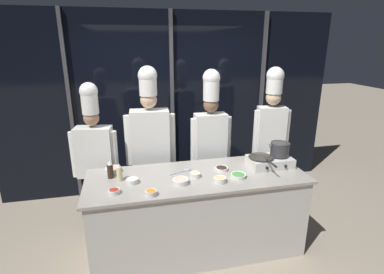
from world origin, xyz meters
The scene contains 22 objects.
ground_plane centered at (0.00, 0.00, 0.00)m, with size 24.00×24.00×0.00m, color gray.
window_wall_back centered at (0.00, 1.62, 1.35)m, with size 5.11×0.09×2.70m.
demo_counter centered at (0.00, 0.00, 0.46)m, with size 2.32×0.84×0.91m.
portable_stove centered at (0.86, 0.06, 0.97)m, with size 0.48×0.32×0.12m.
frying_pan centered at (0.75, 0.05, 1.05)m, with size 0.28×0.49×0.04m.
stock_pot centered at (0.97, 0.06, 1.11)m, with size 0.24×0.21×0.15m.
squeeze_bottle_soy centered at (-0.89, 0.14, 1.00)m, with size 0.06×0.06×0.19m.
squeeze_bottle_oil centered at (-0.80, 0.05, 1.00)m, with size 0.06×0.06×0.19m.
prep_bowl_rice centered at (-0.68, -0.03, 0.94)m, with size 0.12×0.12×0.05m.
prep_bowl_soy_glaze centered at (0.29, 0.07, 0.93)m, with size 0.15×0.15×0.04m.
prep_bowl_noodles centered at (-0.03, -0.04, 0.94)m, with size 0.11×0.11×0.05m.
prep_bowl_chili_flakes centered at (-0.85, -0.22, 0.94)m, with size 0.11×0.11×0.04m.
prep_bowl_chicken centered at (-0.21, -0.15, 0.94)m, with size 0.16×0.16×0.05m.
prep_bowl_shrimp centered at (-0.87, 0.28, 0.94)m, with size 0.17×0.17×0.05m.
prep_bowl_ginger centered at (0.18, -0.21, 0.94)m, with size 0.13×0.13×0.05m.
prep_bowl_carrots centered at (-0.52, -0.33, 0.94)m, with size 0.11×0.11×0.05m.
prep_bowl_scallions centered at (0.41, -0.14, 0.93)m, with size 0.17×0.17×0.04m.
serving_spoon_slotted centered at (-0.11, 0.14, 0.92)m, with size 0.26×0.14×0.02m.
chef_head centered at (-1.08, 0.64, 1.05)m, with size 0.54×0.28×1.85m.
chef_sous centered at (-0.42, 0.70, 1.15)m, with size 0.61×0.27×2.01m.
chef_line centered at (0.33, 0.65, 1.14)m, with size 0.52×0.21×1.96m.
chef_pastry centered at (1.15, 0.63, 1.20)m, with size 0.47×0.25×1.97m.
Camera 1 is at (-0.70, -2.82, 2.27)m, focal length 28.00 mm.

